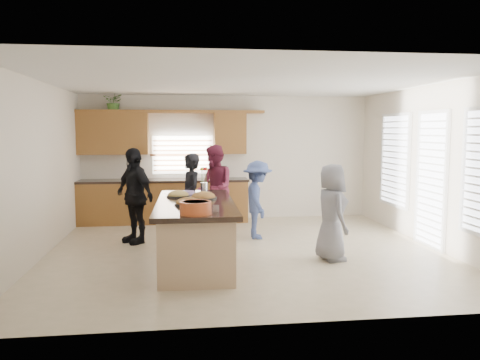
{
  "coord_description": "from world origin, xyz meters",
  "views": [
    {
      "loc": [
        -1.04,
        -7.61,
        2.01
      ],
      "look_at": [
        -0.02,
        0.49,
        1.15
      ],
      "focal_mm": 35.0,
      "sensor_mm": 36.0,
      "label": 1
    }
  ],
  "objects": [
    {
      "name": "flower_vase",
      "position": [
        -0.65,
        0.53,
        1.18
      ],
      "size": [
        0.14,
        0.14,
        0.43
      ],
      "color": "silver",
      "rests_on": "island"
    },
    {
      "name": "woman_right_back",
      "position": [
        0.37,
        0.93,
        0.73
      ],
      "size": [
        0.58,
        0.97,
        1.46
      ],
      "primitive_type": "imported",
      "rotation": [
        0.0,
        0.0,
        1.53
      ],
      "color": "#3F528B",
      "rests_on": "ground"
    },
    {
      "name": "woman_right_front",
      "position": [
        1.27,
        -0.69,
        0.75
      ],
      "size": [
        0.55,
        0.78,
        1.5
      ],
      "primitive_type": "imported",
      "rotation": [
        0.0,
        0.0,
        1.67
      ],
      "color": "slate",
      "rests_on": "ground"
    },
    {
      "name": "room_shell",
      "position": [
        0.0,
        0.0,
        1.9
      ],
      "size": [
        6.52,
        6.02,
        2.81
      ],
      "color": "silver",
      "rests_on": "ground"
    },
    {
      "name": "salad_bowl",
      "position": [
        -0.86,
        -1.7,
        1.04
      ],
      "size": [
        0.41,
        0.41,
        0.16
      ],
      "color": "#CF5426",
      "rests_on": "island"
    },
    {
      "name": "woman_left_mid",
      "position": [
        -0.38,
        1.72,
        0.87
      ],
      "size": [
        0.85,
        0.98,
        1.74
      ],
      "primitive_type": "imported",
      "rotation": [
        0.0,
        0.0,
        -1.31
      ],
      "color": "maroon",
      "rests_on": "ground"
    },
    {
      "name": "plate_stack",
      "position": [
        -0.95,
        0.23,
        0.98
      ],
      "size": [
        0.25,
        0.25,
        0.05
      ],
      "primitive_type": "cylinder",
      "color": "#A684C1",
      "rests_on": "island"
    },
    {
      "name": "woman_left_front",
      "position": [
        -1.88,
        0.86,
        0.86
      ],
      "size": [
        0.96,
        1.04,
        1.71
      ],
      "primitive_type": "imported",
      "rotation": [
        0.0,
        0.0,
        -0.88
      ],
      "color": "black",
      "rests_on": "ground"
    },
    {
      "name": "island",
      "position": [
        -0.84,
        -0.6,
        0.45
      ],
      "size": [
        1.2,
        2.72,
        0.95
      ],
      "rotation": [
        0.0,
        0.0,
        -0.02
      ],
      "color": "tan",
      "rests_on": "ground"
    },
    {
      "name": "back_cabinetry",
      "position": [
        -1.47,
        2.73,
        0.91
      ],
      "size": [
        4.08,
        0.66,
        2.46
      ],
      "color": "olive",
      "rests_on": "ground"
    },
    {
      "name": "right_wall_glazing",
      "position": [
        3.22,
        -0.13,
        1.34
      ],
      "size": [
        0.06,
        4.0,
        2.25
      ],
      "color": "white",
      "rests_on": "ground"
    },
    {
      "name": "platter_back",
      "position": [
        -1.09,
        -0.08,
        0.98
      ],
      "size": [
        0.37,
        0.37,
        0.15
      ],
      "color": "black",
      "rests_on": "island"
    },
    {
      "name": "potted_plant",
      "position": [
        -2.46,
        2.82,
        2.64
      ],
      "size": [
        0.52,
        0.48,
        0.47
      ],
      "primitive_type": "imported",
      "rotation": [
        0.0,
        0.0,
        -0.33
      ],
      "color": "#44752E",
      "rests_on": "back_cabinetry"
    },
    {
      "name": "woman_left_back",
      "position": [
        -0.88,
        0.68,
        0.81
      ],
      "size": [
        0.51,
        0.66,
        1.61
      ],
      "primitive_type": "imported",
      "rotation": [
        0.0,
        0.0,
        -1.33
      ],
      "color": "black",
      "rests_on": "ground"
    },
    {
      "name": "floor",
      "position": [
        0.0,
        0.0,
        0.0
      ],
      "size": [
        6.5,
        6.5,
        0.0
      ],
      "primitive_type": "plane",
      "color": "beige",
      "rests_on": "ground"
    },
    {
      "name": "platter_mid",
      "position": [
        -0.7,
        -0.34,
        0.98
      ],
      "size": [
        0.42,
        0.42,
        0.17
      ],
      "color": "black",
      "rests_on": "island"
    },
    {
      "name": "platter_front",
      "position": [
        -0.94,
        -0.93,
        0.98
      ],
      "size": [
        0.4,
        0.4,
        0.16
      ],
      "color": "black",
      "rests_on": "island"
    },
    {
      "name": "clear_cup",
      "position": [
        -0.6,
        -1.55,
        0.99
      ],
      "size": [
        0.08,
        0.08,
        0.09
      ],
      "primitive_type": "cylinder",
      "color": "white",
      "rests_on": "island"
    }
  ]
}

